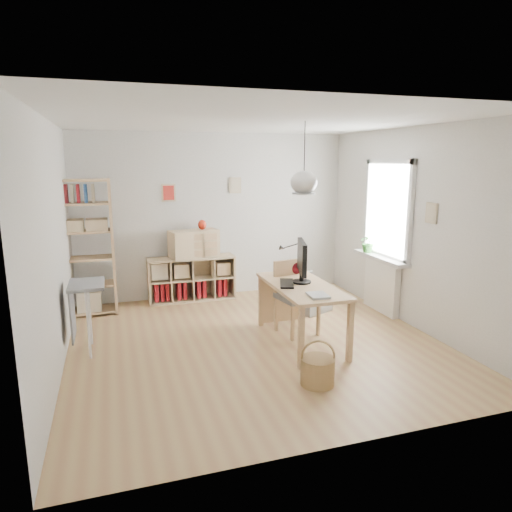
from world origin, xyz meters
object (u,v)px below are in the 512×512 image
object	(u,v)px
chair	(295,292)
drawer_chest	(194,244)
cube_shelf	(190,282)
storage_chest	(310,299)
tall_bookshelf	(85,242)
desk	(302,292)
monitor	(302,260)

from	to	relation	value
chair	drawer_chest	xyz separation A→B (m)	(-1.01, 1.83, 0.39)
cube_shelf	storage_chest	distance (m)	2.01
drawer_chest	tall_bookshelf	bearing A→B (deg)	175.73
tall_bookshelf	drawer_chest	size ratio (longest dim) A/B	2.60
chair	drawer_chest	world-z (taller)	drawer_chest
desk	tall_bookshelf	bearing A→B (deg)	142.99
monitor	storage_chest	bearing A→B (deg)	76.56
storage_chest	cube_shelf	bearing A→B (deg)	121.54
tall_bookshelf	chair	world-z (taller)	tall_bookshelf
storage_chest	chair	bearing A→B (deg)	-151.55
drawer_chest	monitor	bearing A→B (deg)	-77.51
desk	tall_bookshelf	distance (m)	3.27
tall_bookshelf	storage_chest	bearing A→B (deg)	-14.85
chair	desk	bearing A→B (deg)	-110.06
tall_bookshelf	chair	xyz separation A→B (m)	(2.65, -1.59, -0.54)
chair	storage_chest	bearing A→B (deg)	41.71
tall_bookshelf	drawer_chest	bearing A→B (deg)	8.34
cube_shelf	drawer_chest	size ratio (longest dim) A/B	1.82
tall_bookshelf	storage_chest	world-z (taller)	tall_bookshelf
desk	monitor	size ratio (longest dim) A/B	2.53
monitor	drawer_chest	bearing A→B (deg)	132.16
cube_shelf	tall_bookshelf	size ratio (longest dim) A/B	0.70
desk	cube_shelf	size ratio (longest dim) A/B	1.07
chair	monitor	xyz separation A→B (m)	(-0.02, -0.27, 0.50)
monitor	drawer_chest	distance (m)	2.32
chair	monitor	world-z (taller)	monitor
tall_bookshelf	desk	bearing A→B (deg)	-37.01
cube_shelf	monitor	bearing A→B (deg)	-63.73
drawer_chest	storage_chest	bearing A→B (deg)	-47.31
tall_bookshelf	monitor	xyz separation A→B (m)	(2.62, -1.86, -0.04)
drawer_chest	chair	bearing A→B (deg)	-73.81
storage_chest	drawer_chest	xyz separation A→B (m)	(-1.58, 1.09, 0.76)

